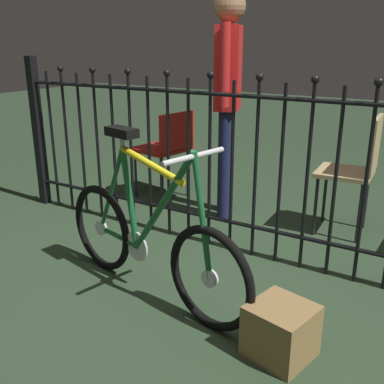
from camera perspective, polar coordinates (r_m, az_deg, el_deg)
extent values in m
plane|color=#2A3E28|center=(2.66, -0.38, -12.83)|extent=(20.00, 20.00, 0.00)
cylinder|color=black|center=(4.14, -18.71, 6.29)|extent=(0.02, 0.02, 1.16)
sphere|color=black|center=(4.07, -19.60, 14.60)|extent=(0.05, 0.05, 0.05)
cylinder|color=black|center=(4.02, -17.14, 6.09)|extent=(0.02, 0.02, 1.16)
cylinder|color=black|center=(3.89, -15.47, 5.87)|extent=(0.02, 0.02, 1.16)
sphere|color=black|center=(3.81, -16.26, 14.72)|extent=(0.05, 0.05, 0.05)
cylinder|color=black|center=(3.77, -13.69, 5.63)|extent=(0.02, 0.02, 1.16)
cylinder|color=black|center=(3.66, -11.80, 5.37)|extent=(0.02, 0.02, 1.16)
sphere|color=black|center=(3.57, -12.45, 14.80)|extent=(0.05, 0.05, 0.05)
cylinder|color=black|center=(3.55, -9.79, 5.08)|extent=(0.02, 0.02, 1.16)
cylinder|color=black|center=(3.44, -7.66, 4.77)|extent=(0.02, 0.02, 1.16)
sphere|color=black|center=(3.35, -8.11, 14.82)|extent=(0.05, 0.05, 0.05)
cylinder|color=black|center=(3.34, -5.40, 4.44)|extent=(0.02, 0.02, 1.16)
cylinder|color=black|center=(3.25, -3.00, 4.07)|extent=(0.02, 0.02, 1.16)
sphere|color=black|center=(3.15, -3.19, 14.74)|extent=(0.05, 0.05, 0.05)
cylinder|color=black|center=(3.16, -0.46, 3.68)|extent=(0.02, 0.02, 1.16)
cylinder|color=black|center=(3.07, 2.21, 3.26)|extent=(0.02, 0.02, 1.16)
sphere|color=black|center=(2.97, 2.36, 14.53)|extent=(0.05, 0.05, 0.05)
cylinder|color=black|center=(3.00, 5.03, 2.80)|extent=(0.02, 0.02, 1.16)
cylinder|color=black|center=(2.93, 7.97, 2.32)|extent=(0.02, 0.02, 1.16)
sphere|color=black|center=(2.82, 8.53, 14.14)|extent=(0.05, 0.05, 0.05)
cylinder|color=black|center=(2.87, 11.05, 1.81)|extent=(0.02, 0.02, 1.16)
cylinder|color=black|center=(2.82, 14.25, 1.27)|extent=(0.02, 0.02, 1.16)
sphere|color=black|center=(2.71, 15.27, 13.53)|extent=(0.05, 0.05, 0.05)
cylinder|color=black|center=(2.78, 17.55, 0.72)|extent=(0.02, 0.02, 1.16)
cylinder|color=black|center=(2.75, 20.94, 0.14)|extent=(0.02, 0.02, 1.16)
sphere|color=black|center=(2.63, 22.46, 12.67)|extent=(0.05, 0.05, 0.05)
cylinder|color=black|center=(3.09, 6.06, -4.01)|extent=(3.86, 0.03, 0.03)
cylinder|color=black|center=(2.87, 6.65, 11.94)|extent=(3.86, 0.03, 0.03)
cube|color=black|center=(4.13, -18.79, 7.07)|extent=(0.07, 0.07, 1.27)
torus|color=black|center=(2.90, -11.32, -4.43)|extent=(0.54, 0.16, 0.55)
cylinder|color=silver|center=(2.90, -11.32, -4.43)|extent=(0.10, 0.05, 0.09)
torus|color=black|center=(2.27, 2.26, -10.82)|extent=(0.54, 0.16, 0.55)
cylinder|color=silver|center=(2.27, 2.26, -10.82)|extent=(0.10, 0.05, 0.09)
cylinder|color=#19592D|center=(2.36, -3.75, -1.55)|extent=(0.48, 0.14, 0.65)
cylinder|color=yellow|center=(2.36, -5.19, 3.42)|extent=(0.48, 0.14, 0.14)
cylinder|color=#19592D|center=(2.57, -7.84, -0.81)|extent=(0.13, 0.06, 0.57)
cylinder|color=#19592D|center=(2.77, -9.24, -5.57)|extent=(0.35, 0.11, 0.04)
cylinder|color=#19592D|center=(2.70, -10.13, 0.18)|extent=(0.28, 0.09, 0.56)
cylinder|color=#19592D|center=(2.17, 1.29, -3.17)|extent=(0.14, 0.06, 0.63)
cylinder|color=silver|center=(2.11, 0.26, 4.79)|extent=(0.03, 0.03, 0.02)
cylinder|color=silver|center=(2.12, 0.26, 4.52)|extent=(0.11, 0.40, 0.03)
cylinder|color=silver|center=(2.52, -8.80, 6.24)|extent=(0.03, 0.03, 0.07)
cube|color=black|center=(2.51, -8.86, 7.47)|extent=(0.21, 0.13, 0.05)
cylinder|color=silver|center=(2.65, -6.95, -6.81)|extent=(0.18, 0.05, 0.18)
cylinder|color=black|center=(3.46, 15.29, -1.77)|extent=(0.02, 0.02, 0.45)
cylinder|color=black|center=(3.75, 16.39, -0.30)|extent=(0.02, 0.02, 0.45)
cylinder|color=black|center=(3.41, 20.34, -2.57)|extent=(0.02, 0.02, 0.45)
cylinder|color=black|center=(3.70, 21.06, -1.02)|extent=(0.02, 0.02, 0.45)
cube|color=tan|center=(3.51, 18.67, 2.32)|extent=(0.41, 0.41, 0.03)
cube|color=tan|center=(3.43, 22.08, 5.52)|extent=(0.05, 0.37, 0.40)
cylinder|color=black|center=(4.21, -7.11, 2.28)|extent=(0.02, 0.02, 0.44)
cylinder|color=black|center=(4.43, -3.78, 3.21)|extent=(0.02, 0.02, 0.44)
cylinder|color=black|center=(3.97, -3.88, 1.37)|extent=(0.02, 0.02, 0.44)
cylinder|color=black|center=(4.20, -0.54, 2.39)|extent=(0.02, 0.02, 0.44)
cube|color=#A51E19|center=(4.14, -3.90, 5.46)|extent=(0.50, 0.50, 0.03)
cube|color=#A51E19|center=(3.96, -1.90, 7.61)|extent=(0.11, 0.40, 0.32)
cylinder|color=#191E3F|center=(3.62, 4.13, 3.27)|extent=(0.11, 0.11, 0.88)
cylinder|color=#191E3F|center=(3.77, 4.46, 3.90)|extent=(0.11, 0.11, 0.88)
cube|color=red|center=(3.57, 4.59, 15.26)|extent=(0.27, 0.34, 0.62)
cylinder|color=red|center=(3.37, 4.15, 15.61)|extent=(0.08, 0.08, 0.59)
cylinder|color=red|center=(3.77, 5.01, 15.89)|extent=(0.08, 0.08, 0.59)
sphere|color=#8C6647|center=(3.58, 4.79, 22.33)|extent=(0.24, 0.24, 0.24)
cube|color=olive|center=(2.20, 11.12, -16.80)|extent=(0.32, 0.32, 0.25)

